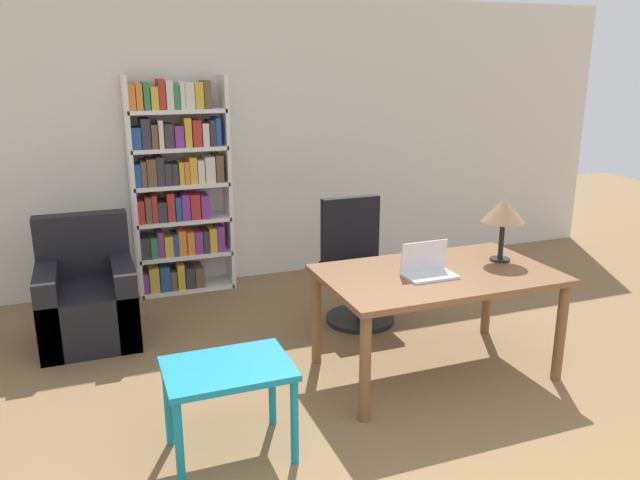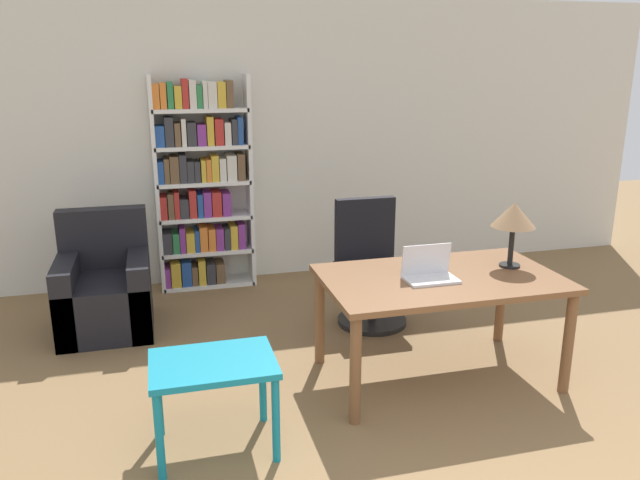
# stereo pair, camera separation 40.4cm
# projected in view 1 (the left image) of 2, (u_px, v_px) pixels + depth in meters

# --- Properties ---
(wall_back) EXTENTS (8.00, 0.06, 2.70)m
(wall_back) POSITION_uv_depth(u_px,v_px,m) (254.00, 142.00, 6.02)
(wall_back) COLOR silver
(wall_back) RESTS_ON ground_plane
(desk) EXTENTS (1.56, 0.94, 0.73)m
(desk) POSITION_uv_depth(u_px,v_px,m) (437.00, 284.00, 4.22)
(desk) COLOR brown
(desk) RESTS_ON ground_plane
(laptop) EXTENTS (0.34, 0.21, 0.22)m
(laptop) POSITION_uv_depth(u_px,v_px,m) (428.00, 268.00, 4.11)
(laptop) COLOR silver
(laptop) RESTS_ON desk
(table_lamp) EXTENTS (0.30, 0.30, 0.45)m
(table_lamp) POSITION_uv_depth(u_px,v_px,m) (504.00, 212.00, 4.35)
(table_lamp) COLOR black
(table_lamp) RESTS_ON desk
(office_chair) EXTENTS (0.57, 0.57, 1.02)m
(office_chair) POSITION_uv_depth(u_px,v_px,m) (357.00, 267.00, 5.18)
(office_chair) COLOR black
(office_chair) RESTS_ON ground_plane
(side_table_blue) EXTENTS (0.68, 0.49, 0.54)m
(side_table_blue) POSITION_uv_depth(u_px,v_px,m) (228.00, 380.00, 3.34)
(side_table_blue) COLOR teal
(side_table_blue) RESTS_ON ground_plane
(armchair) EXTENTS (0.71, 0.79, 0.94)m
(armchair) POSITION_uv_depth(u_px,v_px,m) (88.00, 301.00, 4.84)
(armchair) COLOR black
(armchair) RESTS_ON ground_plane
(bookshelf) EXTENTS (0.89, 0.28, 1.99)m
(bookshelf) POSITION_uv_depth(u_px,v_px,m) (178.00, 188.00, 5.68)
(bookshelf) COLOR white
(bookshelf) RESTS_ON ground_plane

